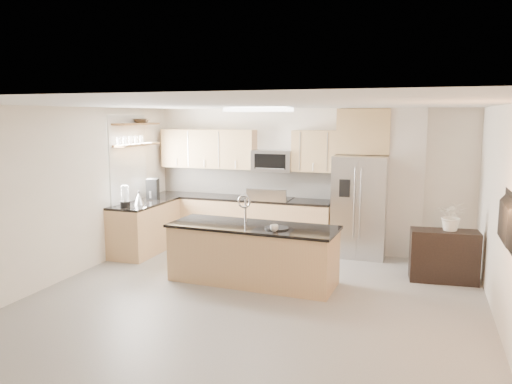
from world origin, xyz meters
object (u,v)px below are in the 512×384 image
(blender, at_px, (125,198))
(bowl, at_px, (142,120))
(island, at_px, (253,254))
(platter, at_px, (277,228))
(cup, at_px, (274,228))
(kettle, at_px, (139,199))
(flower_vase, at_px, (453,208))
(microwave, at_px, (273,161))
(television, at_px, (502,222))
(credenza, at_px, (444,256))
(range, at_px, (271,222))
(refrigerator, at_px, (360,206))
(coffee_maker, at_px, (153,189))

(blender, height_order, bowl, bowl)
(island, height_order, blender, blender)
(platter, relative_size, bowl, 0.85)
(cup, height_order, kettle, kettle)
(kettle, xyz_separation_m, flower_vase, (5.15, 0.25, 0.09))
(microwave, distance_m, kettle, 2.55)
(island, relative_size, bowl, 6.26)
(platter, height_order, bowl, bowl)
(microwave, bearing_deg, blender, -139.35)
(microwave, height_order, bowl, bowl)
(microwave, height_order, television, microwave)
(bowl, bearing_deg, cup, -27.05)
(island, bearing_deg, television, -16.39)
(credenza, relative_size, cup, 8.14)
(range, xyz_separation_m, refrigerator, (1.66, -0.05, 0.42))
(platter, relative_size, coffee_maker, 0.91)
(range, relative_size, credenza, 1.17)
(range, height_order, bowl, bowl)
(range, bearing_deg, television, -41.64)
(coffee_maker, bearing_deg, platter, -26.54)
(island, relative_size, coffee_maker, 6.65)
(blender, relative_size, bowl, 0.94)
(blender, height_order, flower_vase, flower_vase)
(cup, height_order, platter, cup)
(flower_vase, bearing_deg, coffee_maker, 176.20)
(credenza, relative_size, blender, 2.55)
(range, bearing_deg, refrigerator, -1.60)
(island, bearing_deg, coffee_maker, 154.24)
(range, height_order, television, television)
(bowl, height_order, television, bowl)
(cup, bearing_deg, refrigerator, 68.21)
(cup, xyz_separation_m, platter, (-0.01, 0.17, -0.04))
(refrigerator, relative_size, credenza, 1.83)
(kettle, bearing_deg, refrigerator, 18.94)
(bowl, distance_m, television, 6.31)
(cup, xyz_separation_m, blender, (-2.83, 0.65, 0.17))
(range, relative_size, blender, 2.99)
(refrigerator, bearing_deg, microwave, 174.14)
(kettle, bearing_deg, island, -16.95)
(television, bearing_deg, credenza, 12.89)
(flower_vase, bearing_deg, cup, -152.41)
(refrigerator, distance_m, kettle, 3.90)
(platter, bearing_deg, range, 109.22)
(flower_vase, bearing_deg, television, -79.49)
(refrigerator, height_order, bowl, bowl)
(refrigerator, distance_m, credenza, 1.80)
(platter, bearing_deg, coffee_maker, 153.46)
(range, relative_size, flower_vase, 1.68)
(platter, distance_m, blender, 2.87)
(platter, xyz_separation_m, blender, (-2.82, 0.48, 0.21))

